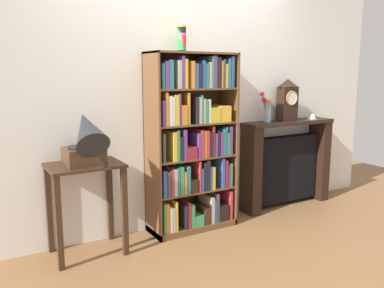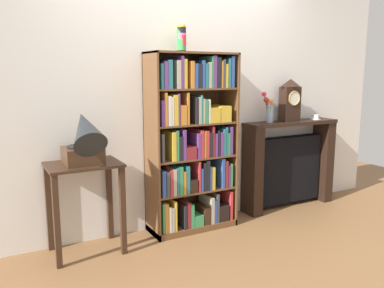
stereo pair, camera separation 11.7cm
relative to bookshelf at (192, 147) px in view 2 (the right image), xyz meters
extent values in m
cube|color=brown|center=(0.00, -0.07, -0.82)|extent=(7.88, 6.40, 0.02)
cube|color=silver|center=(0.12, 0.22, 0.49)|extent=(4.88, 0.08, 2.60)
cube|color=brown|center=(-0.41, 0.01, 0.03)|extent=(0.02, 0.34, 1.68)
cube|color=brown|center=(0.41, 0.01, 0.03)|extent=(0.02, 0.34, 1.68)
cube|color=#4C311C|center=(0.00, 0.18, 0.03)|extent=(0.84, 0.01, 1.68)
cube|color=brown|center=(0.00, 0.01, 0.86)|extent=(0.84, 0.34, 0.02)
cube|color=brown|center=(0.00, 0.01, -0.78)|extent=(0.84, 0.34, 0.06)
cube|color=#388E56|center=(-0.37, -0.04, -0.61)|extent=(0.02, 0.23, 0.28)
cube|color=orange|center=(-0.34, -0.02, -0.61)|extent=(0.03, 0.26, 0.28)
cube|color=white|center=(-0.30, -0.01, -0.63)|extent=(0.02, 0.28, 0.24)
cube|color=#B2A893|center=(-0.28, -0.02, -0.63)|extent=(0.03, 0.26, 0.23)
cube|color=gold|center=(-0.25, -0.02, -0.61)|extent=(0.02, 0.26, 0.28)
cube|color=black|center=(-0.15, -0.03, -0.63)|extent=(0.03, 0.24, 0.22)
cube|color=maroon|center=(-0.11, -0.02, -0.62)|extent=(0.03, 0.26, 0.25)
cube|color=#388E56|center=(-0.07, -0.02, -0.63)|extent=(0.03, 0.26, 0.23)
cube|color=#388E56|center=(0.00, -0.02, -0.69)|extent=(0.10, 0.26, 0.11)
cube|color=#382316|center=(0.09, -0.02, -0.66)|extent=(0.07, 0.25, 0.17)
cube|color=#B2A893|center=(0.15, -0.02, -0.62)|extent=(0.04, 0.26, 0.26)
cube|color=#2D519E|center=(0.18, -0.02, -0.63)|extent=(0.02, 0.26, 0.23)
cube|color=#424247|center=(0.21, -0.01, -0.60)|extent=(0.02, 0.29, 0.28)
cube|color=black|center=(0.28, -0.01, -0.67)|extent=(0.11, 0.27, 0.16)
cube|color=#C63338|center=(0.36, -0.01, -0.60)|extent=(0.03, 0.27, 0.29)
cube|color=brown|center=(0.00, 0.01, -0.42)|extent=(0.81, 0.32, 0.02)
cube|color=#2D519E|center=(-0.36, -0.02, -0.29)|extent=(0.03, 0.26, 0.24)
cube|color=#424247|center=(-0.32, -0.02, -0.29)|extent=(0.03, 0.27, 0.23)
cube|color=#C63338|center=(-0.29, -0.03, -0.29)|extent=(0.02, 0.23, 0.24)
cube|color=#B2A893|center=(-0.25, 0.00, -0.29)|extent=(0.04, 0.29, 0.25)
cube|color=teal|center=(-0.22, -0.02, -0.28)|extent=(0.02, 0.25, 0.26)
cube|color=#388E56|center=(-0.19, -0.02, -0.28)|extent=(0.04, 0.25, 0.26)
cube|color=orange|center=(-0.15, -0.03, -0.30)|extent=(0.02, 0.23, 0.21)
cube|color=teal|center=(-0.12, 0.00, -0.28)|extent=(0.03, 0.29, 0.26)
cube|color=black|center=(-0.06, -0.05, -0.35)|extent=(0.08, 0.20, 0.12)
cube|color=#C63338|center=(0.01, -0.01, -0.26)|extent=(0.02, 0.28, 0.29)
cube|color=#2D519E|center=(0.03, -0.02, -0.30)|extent=(0.02, 0.26, 0.22)
cube|color=black|center=(0.06, -0.02, -0.27)|extent=(0.03, 0.25, 0.27)
cube|color=black|center=(0.09, -0.03, -0.26)|extent=(0.03, 0.24, 0.29)
cube|color=#2D519E|center=(0.12, -0.02, -0.30)|extent=(0.02, 0.27, 0.22)
cube|color=gold|center=(0.15, -0.03, -0.30)|extent=(0.03, 0.23, 0.22)
cube|color=#2D519E|center=(0.26, -0.01, -0.27)|extent=(0.03, 0.28, 0.29)
cube|color=maroon|center=(0.30, 0.00, -0.28)|extent=(0.03, 0.29, 0.27)
cube|color=#663884|center=(0.33, 0.00, -0.30)|extent=(0.02, 0.29, 0.21)
cube|color=#388E56|center=(0.36, -0.01, -0.29)|extent=(0.02, 0.27, 0.23)
cube|color=brown|center=(0.00, 0.01, -0.10)|extent=(0.81, 0.32, 0.02)
cube|color=#424247|center=(-0.36, -0.03, 0.04)|extent=(0.02, 0.25, 0.25)
cube|color=gold|center=(-0.26, -0.03, 0.04)|extent=(0.04, 0.24, 0.26)
cube|color=#388E56|center=(-0.22, -0.02, 0.05)|extent=(0.02, 0.25, 0.27)
cube|color=black|center=(-0.19, -0.03, 0.02)|extent=(0.04, 0.24, 0.22)
cube|color=#663884|center=(-0.15, -0.01, 0.05)|extent=(0.03, 0.27, 0.28)
cube|color=maroon|center=(-0.08, -0.05, -0.03)|extent=(0.10, 0.20, 0.11)
cube|color=#663884|center=(0.00, -0.02, 0.03)|extent=(0.03, 0.25, 0.23)
cube|color=#C63338|center=(0.03, -0.01, 0.04)|extent=(0.03, 0.27, 0.26)
cube|color=orange|center=(0.06, -0.01, 0.04)|extent=(0.02, 0.29, 0.25)
cube|color=#C63338|center=(0.08, -0.04, 0.04)|extent=(0.03, 0.22, 0.25)
cube|color=black|center=(0.12, -0.03, 0.03)|extent=(0.04, 0.23, 0.23)
cube|color=maroon|center=(0.15, -0.01, 0.05)|extent=(0.02, 0.27, 0.29)
cube|color=#663884|center=(0.18, -0.01, 0.02)|extent=(0.03, 0.28, 0.22)
cube|color=black|center=(0.21, -0.01, 0.03)|extent=(0.02, 0.28, 0.24)
cube|color=#663884|center=(0.24, -0.04, 0.02)|extent=(0.03, 0.23, 0.23)
cube|color=teal|center=(0.27, -0.01, 0.04)|extent=(0.02, 0.27, 0.26)
cube|color=teal|center=(0.30, 0.00, 0.05)|extent=(0.02, 0.29, 0.27)
cube|color=#388E56|center=(0.32, 0.00, 0.02)|extent=(0.02, 0.30, 0.22)
cube|color=#663884|center=(0.35, -0.01, 0.05)|extent=(0.03, 0.27, 0.27)
cube|color=brown|center=(0.00, 0.01, 0.22)|extent=(0.81, 0.32, 0.02)
cube|color=#663884|center=(-0.36, -0.02, 0.34)|extent=(0.03, 0.26, 0.22)
cube|color=orange|center=(-0.33, 0.00, 0.38)|extent=(0.02, 0.29, 0.29)
cube|color=white|center=(-0.30, -0.01, 0.36)|extent=(0.03, 0.27, 0.26)
cube|color=white|center=(-0.27, -0.03, 0.36)|extent=(0.02, 0.24, 0.25)
cube|color=gold|center=(-0.24, -0.01, 0.36)|extent=(0.04, 0.28, 0.27)
cube|color=#663884|center=(-0.21, -0.02, 0.37)|extent=(0.02, 0.26, 0.28)
cube|color=orange|center=(-0.16, -0.05, 0.32)|extent=(0.06, 0.20, 0.18)
cube|color=orange|center=(-0.12, -0.04, 0.37)|extent=(0.02, 0.23, 0.28)
cube|color=black|center=(-0.03, -0.02, 0.35)|extent=(0.02, 0.25, 0.24)
cube|color=#B2A893|center=(0.00, -0.01, 0.35)|extent=(0.03, 0.28, 0.24)
cube|color=teal|center=(0.02, -0.01, 0.36)|extent=(0.02, 0.27, 0.26)
cube|color=#B2A893|center=(0.04, -0.03, 0.34)|extent=(0.02, 0.24, 0.23)
cube|color=#388E56|center=(0.07, -0.01, 0.34)|extent=(0.03, 0.27, 0.22)
cube|color=white|center=(0.10, -0.03, 0.34)|extent=(0.02, 0.23, 0.22)
cube|color=gold|center=(0.17, -0.03, 0.30)|extent=(0.11, 0.23, 0.14)
cube|color=gold|center=(0.28, -0.02, 0.31)|extent=(0.11, 0.26, 0.15)
cube|color=brown|center=(0.00, 0.01, 0.54)|extent=(0.81, 0.32, 0.02)
cube|color=teal|center=(-0.36, -0.01, 0.66)|extent=(0.03, 0.27, 0.21)
cube|color=#663884|center=(-0.33, -0.01, 0.67)|extent=(0.04, 0.29, 0.23)
cube|color=teal|center=(-0.29, -0.02, 0.67)|extent=(0.04, 0.25, 0.25)
cube|color=#B2A893|center=(-0.21, -0.02, 0.67)|extent=(0.04, 0.27, 0.24)
cube|color=#663884|center=(-0.17, -0.03, 0.69)|extent=(0.02, 0.23, 0.28)
cube|color=gold|center=(-0.14, -0.04, 0.68)|extent=(0.03, 0.23, 0.25)
cube|color=orange|center=(-0.07, -0.03, 0.67)|extent=(0.03, 0.23, 0.24)
cube|color=#2D519E|center=(-0.04, -0.03, 0.66)|extent=(0.03, 0.24, 0.22)
cube|color=black|center=(0.00, -0.02, 0.66)|extent=(0.03, 0.26, 0.22)
cube|color=#2D519E|center=(0.04, -0.04, 0.67)|extent=(0.03, 0.23, 0.25)
cube|color=teal|center=(0.07, -0.01, 0.66)|extent=(0.03, 0.28, 0.22)
cube|color=#B2A893|center=(0.11, -0.03, 0.67)|extent=(0.03, 0.24, 0.23)
cube|color=#388E56|center=(0.13, -0.02, 0.69)|extent=(0.02, 0.26, 0.28)
cube|color=#663884|center=(0.16, 0.00, 0.70)|extent=(0.03, 0.30, 0.29)
cube|color=black|center=(0.20, 0.00, 0.69)|extent=(0.04, 0.29, 0.27)
cube|color=orange|center=(0.23, -0.01, 0.67)|extent=(0.02, 0.28, 0.24)
cube|color=#424247|center=(0.26, 0.00, 0.68)|extent=(0.02, 0.29, 0.26)
cube|color=gold|center=(0.28, -0.02, 0.66)|extent=(0.03, 0.27, 0.22)
cube|color=teal|center=(0.31, -0.02, 0.68)|extent=(0.02, 0.25, 0.27)
cube|color=#2D519E|center=(0.35, -0.03, 0.69)|extent=(0.03, 0.23, 0.29)
cylinder|color=black|center=(-0.09, 0.05, 0.92)|extent=(0.08, 0.08, 0.10)
cylinder|color=green|center=(-0.09, 0.05, 0.94)|extent=(0.08, 0.08, 0.10)
cylinder|color=blue|center=(-0.08, 0.05, 0.95)|extent=(0.08, 0.08, 0.10)
cylinder|color=red|center=(-0.08, 0.05, 0.97)|extent=(0.08, 0.08, 0.10)
cylinder|color=pink|center=(-0.08, 0.05, 0.99)|extent=(0.08, 0.08, 0.10)
cylinder|color=green|center=(-0.08, 0.05, 1.01)|extent=(0.08, 0.08, 0.10)
cylinder|color=green|center=(-0.09, 0.05, 1.02)|extent=(0.08, 0.08, 0.10)
cylinder|color=black|center=(-0.08, 0.05, 1.04)|extent=(0.08, 0.08, 0.10)
cylinder|color=yellow|center=(-0.08, 0.05, 1.06)|extent=(0.08, 0.08, 0.10)
cube|color=#382316|center=(-1.03, -0.04, -0.05)|extent=(0.59, 0.43, 0.02)
cube|color=#382316|center=(-1.30, -0.22, -0.43)|extent=(0.04, 0.04, 0.75)
cube|color=#382316|center=(-0.77, -0.22, -0.43)|extent=(0.04, 0.04, 0.75)
cube|color=#382316|center=(-1.30, 0.15, -0.43)|extent=(0.04, 0.04, 0.75)
cube|color=#382316|center=(-0.77, 0.15, -0.43)|extent=(0.04, 0.04, 0.75)
cube|color=#472D1C|center=(-1.03, -0.04, 0.03)|extent=(0.30, 0.29, 0.13)
cylinder|color=black|center=(-1.03, -0.04, 0.10)|extent=(0.24, 0.24, 0.01)
cylinder|color=#1E2328|center=(-1.03, -0.08, 0.13)|extent=(0.03, 0.03, 0.06)
cone|color=#1E2328|center=(-1.03, -0.17, 0.26)|extent=(0.26, 0.43, 0.42)
cube|color=black|center=(1.27, 0.05, 0.15)|extent=(1.15, 0.26, 0.04)
cube|color=black|center=(0.75, 0.05, -0.34)|extent=(0.12, 0.24, 0.93)
cube|color=black|center=(1.78, 0.05, -0.34)|extent=(0.12, 0.24, 0.93)
cube|color=black|center=(1.27, 0.09, -0.39)|extent=(0.87, 0.13, 0.75)
cube|color=black|center=(1.23, 0.05, 0.35)|extent=(0.21, 0.12, 0.37)
pyramid|color=black|center=(1.23, 0.05, 0.58)|extent=(0.21, 0.12, 0.08)
cylinder|color=silver|center=(1.23, -0.02, 0.42)|extent=(0.15, 0.01, 0.15)
torus|color=#B79347|center=(1.23, -0.02, 0.42)|extent=(0.16, 0.01, 0.16)
cylinder|color=#99B2D1|center=(0.96, 0.05, 0.25)|extent=(0.07, 0.07, 0.17)
cylinder|color=#4C753D|center=(0.96, 0.06, 0.28)|extent=(0.03, 0.05, 0.19)
sphere|color=#EA4275|center=(0.95, 0.09, 0.37)|extent=(0.04, 0.04, 0.04)
cylinder|color=#4C753D|center=(0.94, 0.06, 0.30)|extent=(0.06, 0.02, 0.23)
sphere|color=red|center=(0.91, 0.07, 0.41)|extent=(0.05, 0.05, 0.05)
cylinder|color=#4C753D|center=(0.91, 0.06, 0.33)|extent=(0.08, 0.01, 0.29)
sphere|color=red|center=(0.88, 0.06, 0.47)|extent=(0.05, 0.05, 0.05)
cylinder|color=#4C753D|center=(0.93, 0.07, 0.33)|extent=(0.05, 0.04, 0.29)
sphere|color=#B24CB7|center=(0.91, 0.09, 0.47)|extent=(0.04, 0.04, 0.04)
cylinder|color=#4C753D|center=(0.95, 0.02, 0.29)|extent=(0.04, 0.04, 0.22)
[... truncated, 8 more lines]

